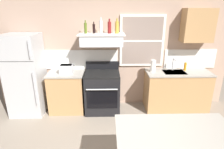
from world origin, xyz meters
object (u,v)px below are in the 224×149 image
object	(u,v)px
bottle_champagne_gold_foil	(117,27)
dish_soap_bottle	(185,66)
bottle_balsamic_dark	(94,28)
stove_range	(102,91)
bottle_red_label_wine	(109,27)
toaster	(66,69)
refrigerator	(26,75)
paper_towel_roll	(153,66)
bottle_olive_oil_square	(86,28)
bottle_clear_tall	(101,27)

from	to	relation	value
bottle_champagne_gold_foil	dish_soap_bottle	bearing A→B (deg)	0.73
dish_soap_bottle	bottle_balsamic_dark	bearing A→B (deg)	179.83
stove_range	bottle_red_label_wine	world-z (taller)	bottle_red_label_wine
toaster	stove_range	xyz separation A→B (m)	(0.77, 0.01, -0.54)
refrigerator	paper_towel_roll	size ratio (longest dim) A/B	6.51
bottle_balsamic_dark	bottle_champagne_gold_foil	size ratio (longest dim) A/B	0.77
stove_range	bottle_champagne_gold_foil	xyz separation A→B (m)	(0.32, 0.12, 1.41)
bottle_red_label_wine	bottle_champagne_gold_foil	size ratio (longest dim) A/B	0.97
bottle_red_label_wine	dish_soap_bottle	size ratio (longest dim) A/B	1.65
bottle_red_label_wine	bottle_champagne_gold_foil	distance (m)	0.16
toaster	paper_towel_roll	size ratio (longest dim) A/B	1.10
bottle_champagne_gold_foil	refrigerator	bearing A→B (deg)	-175.93
refrigerator	bottle_champagne_gold_foil	xyz separation A→B (m)	(1.97, 0.14, 0.99)
bottle_balsamic_dark	paper_towel_roll	world-z (taller)	bottle_balsamic_dark
bottle_olive_oil_square	dish_soap_bottle	xyz separation A→B (m)	(2.21, 0.02, -0.86)
bottle_red_label_wine	bottle_champagne_gold_foil	world-z (taller)	bottle_champagne_gold_foil
bottle_red_label_wine	toaster	bearing A→B (deg)	-172.08
bottle_clear_tall	refrigerator	bearing A→B (deg)	-174.64
refrigerator	bottle_balsamic_dark	bearing A→B (deg)	6.37
bottle_balsamic_dark	bottle_olive_oil_square	bearing A→B (deg)	-172.65
refrigerator	bottle_red_label_wine	bearing A→B (deg)	4.50
dish_soap_bottle	bottle_red_label_wine	bearing A→B (deg)	-179.41
stove_range	bottle_balsamic_dark	distance (m)	1.40
bottle_olive_oil_square	bottle_champagne_gold_foil	distance (m)	0.65
bottle_red_label_wine	dish_soap_bottle	world-z (taller)	bottle_red_label_wine
bottle_clear_tall	bottle_olive_oil_square	bearing A→B (deg)	-178.27
bottle_champagne_gold_foil	bottle_clear_tall	bearing A→B (deg)	177.69
bottle_olive_oil_square	bottle_clear_tall	world-z (taller)	bottle_clear_tall
bottle_balsamic_dark	bottle_champagne_gold_foil	distance (m)	0.48
bottle_balsamic_dark	paper_towel_roll	distance (m)	1.51
refrigerator	stove_range	world-z (taller)	refrigerator
bottle_olive_oil_square	bottle_red_label_wine	distance (m)	0.50
stove_range	bottle_champagne_gold_foil	bearing A→B (deg)	19.99
stove_range	bottle_red_label_wine	bearing A→B (deg)	35.92
bottle_olive_oil_square	paper_towel_roll	distance (m)	1.67
toaster	bottle_olive_oil_square	bearing A→B (deg)	16.73
refrigerator	dish_soap_bottle	distance (m)	3.54
bottle_clear_tall	dish_soap_bottle	bearing A→B (deg)	0.19
bottle_balsamic_dark	bottle_clear_tall	size ratio (longest dim) A/B	0.72
stove_range	bottle_olive_oil_square	distance (m)	1.44
bottle_clear_tall	paper_towel_roll	world-z (taller)	bottle_clear_tall
bottle_balsamic_dark	bottle_red_label_wine	distance (m)	0.33
stove_range	bottle_clear_tall	bearing A→B (deg)	94.33
bottle_olive_oil_square	bottle_red_label_wine	size ratio (longest dim) A/B	0.90
bottle_champagne_gold_foil	dish_soap_bottle	size ratio (longest dim) A/B	1.69
refrigerator	bottle_olive_oil_square	xyz separation A→B (m)	(1.32, 0.14, 0.98)
refrigerator	bottle_balsamic_dark	distance (m)	1.78
refrigerator	bottle_clear_tall	xyz separation A→B (m)	(1.64, 0.15, 1.00)
bottle_balsamic_dark	dish_soap_bottle	bearing A→B (deg)	-0.17
refrigerator	toaster	size ratio (longest dim) A/B	5.91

